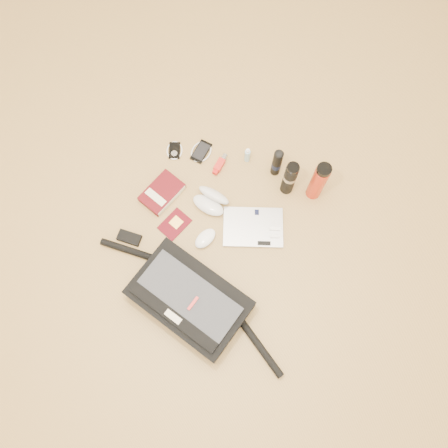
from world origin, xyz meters
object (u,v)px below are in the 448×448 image
(messenger_bag, at_px, (189,299))
(thermos_black, at_px, (290,178))
(laptop, at_px, (253,227))
(book, at_px, (162,193))
(thermos_red, at_px, (318,181))

(messenger_bag, relative_size, thermos_black, 4.16)
(laptop, bearing_deg, book, 159.90)
(thermos_black, bearing_deg, thermos_red, 12.45)
(book, height_order, thermos_red, thermos_red)
(thermos_red, bearing_deg, book, -157.16)
(laptop, distance_m, thermos_red, 0.37)
(laptop, relative_size, thermos_black, 1.40)
(laptop, xyz_separation_m, thermos_red, (0.21, 0.28, 0.13))
(messenger_bag, xyz_separation_m, laptop, (0.14, 0.44, -0.05))
(messenger_bag, height_order, book, messenger_bag)
(messenger_bag, distance_m, thermos_black, 0.73)
(book, relative_size, thermos_black, 0.99)
(thermos_black, xyz_separation_m, thermos_red, (0.13, 0.03, 0.01))
(messenger_bag, bearing_deg, thermos_black, 86.54)
(laptop, height_order, book, book)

